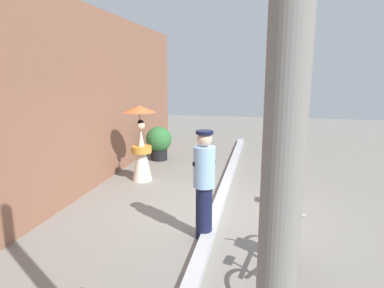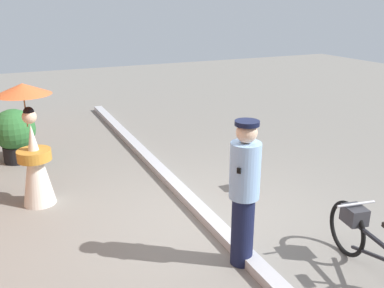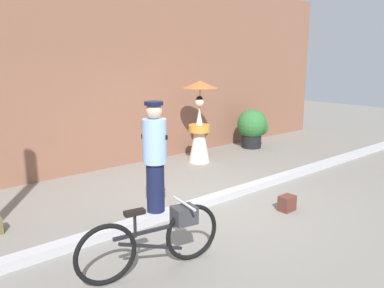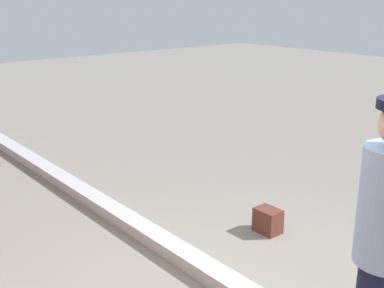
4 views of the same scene
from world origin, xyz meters
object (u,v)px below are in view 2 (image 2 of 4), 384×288
at_px(bicycle_near_officer, 371,244).
at_px(person_with_parasol, 32,146).
at_px(person_officer, 244,191).
at_px(backpack_on_pavement, 243,182).
at_px(potted_plant_by_door, 15,133).

bearing_deg(bicycle_near_officer, person_with_parasol, 43.06).
distance_m(bicycle_near_officer, person_officer, 1.51).
height_order(bicycle_near_officer, backpack_on_pavement, bicycle_near_officer).
xyz_separation_m(bicycle_near_officer, backpack_on_pavement, (2.52, 0.10, -0.27)).
relative_size(person_with_parasol, backpack_on_pavement, 7.37).
bearing_deg(bicycle_near_officer, person_officer, 55.96).
xyz_separation_m(person_officer, backpack_on_pavement, (1.73, -1.06, -0.80)).
distance_m(bicycle_near_officer, person_with_parasol, 4.68).
height_order(bicycle_near_officer, person_officer, person_officer).
bearing_deg(bicycle_near_officer, potted_plant_by_door, 31.70).
height_order(person_officer, backpack_on_pavement, person_officer).
height_order(person_officer, potted_plant_by_door, person_officer).
bearing_deg(bicycle_near_officer, backpack_on_pavement, 2.36).
bearing_deg(backpack_on_pavement, person_officer, 148.42).
distance_m(person_officer, backpack_on_pavement, 2.19).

